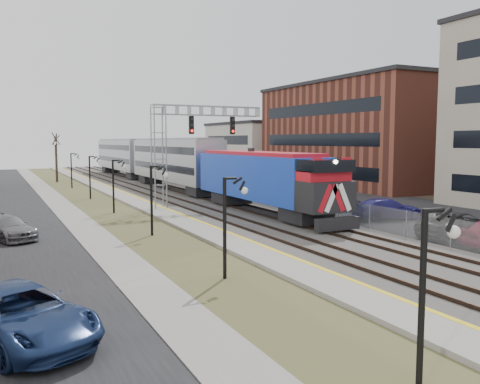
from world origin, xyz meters
TOP-DOWN VIEW (x-y plane):
  - ground at (0.00, 0.00)m, footprint 160.00×160.00m
  - street_west at (-11.50, 35.00)m, footprint 7.00×120.00m
  - sidewalk at (-7.00, 35.00)m, footprint 2.00×120.00m
  - grass_median at (-4.00, 35.00)m, footprint 4.00×120.00m
  - platform at (-1.00, 35.00)m, footprint 2.00×120.00m
  - ballast_bed at (4.00, 35.00)m, footprint 8.00×120.00m
  - parking_lot at (16.00, 35.00)m, footprint 16.00×120.00m
  - platform_edge at (-0.12, 35.00)m, footprint 0.24×120.00m
  - track_near at (2.00, 35.00)m, footprint 1.58×120.00m
  - track_far at (5.50, 35.00)m, footprint 1.58×120.00m
  - train at (5.50, 46.45)m, footprint 3.00×63.05m
  - signal_gantry at (1.22, 27.99)m, footprint 9.00×1.07m
  - lampposts at (-4.00, 18.29)m, footprint 0.14×62.14m
  - fence at (8.20, 35.00)m, footprint 0.04×120.00m
  - buildings_east at (30.00, 31.18)m, footprint 16.00×76.00m
  - car_lot_c at (11.02, 10.10)m, footprint 5.66×3.59m
  - car_lot_d at (12.23, 16.90)m, footprint 5.21×3.01m
  - car_lot_e at (12.67, 26.11)m, footprint 4.57×2.24m
  - car_lot_f at (10.78, 44.53)m, footprint 4.17×1.92m
  - car_street_a at (-11.47, 4.72)m, footprint 4.42×5.90m
  - car_street_b at (-11.39, 20.41)m, footprint 3.42×4.78m
  - car_lot_g at (11.60, 44.30)m, footprint 4.92×3.07m

SIDE VIEW (x-z plane):
  - ground at x=0.00m, z-range 0.00..0.00m
  - street_west at x=-11.50m, z-range 0.00..0.04m
  - parking_lot at x=16.00m, z-range 0.00..0.04m
  - grass_median at x=-4.00m, z-range 0.00..0.06m
  - sidewalk at x=-7.00m, z-range 0.00..0.08m
  - ballast_bed at x=4.00m, z-range 0.00..0.20m
  - platform at x=-1.00m, z-range 0.00..0.24m
  - platform_edge at x=-0.12m, z-range 0.24..0.25m
  - track_near at x=2.00m, z-range 0.20..0.35m
  - track_far at x=5.50m, z-range 0.20..0.35m
  - car_street_b at x=-11.39m, z-range 0.00..1.28m
  - car_lot_f at x=10.78m, z-range 0.00..1.32m
  - car_lot_g at x=11.60m, z-range 0.00..1.33m
  - car_lot_d at x=12.23m, z-range 0.00..1.42m
  - car_lot_c at x=11.02m, z-range 0.00..1.46m
  - car_street_a at x=-11.47m, z-range 0.00..1.49m
  - car_lot_e at x=12.67m, z-range 0.00..1.50m
  - fence at x=8.20m, z-range 0.00..1.60m
  - lampposts at x=-4.00m, z-range 0.00..4.00m
  - train at x=5.50m, z-range 0.22..5.55m
  - signal_gantry at x=1.22m, z-range 1.51..9.66m
  - buildings_east at x=30.00m, z-range -1.19..13.81m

